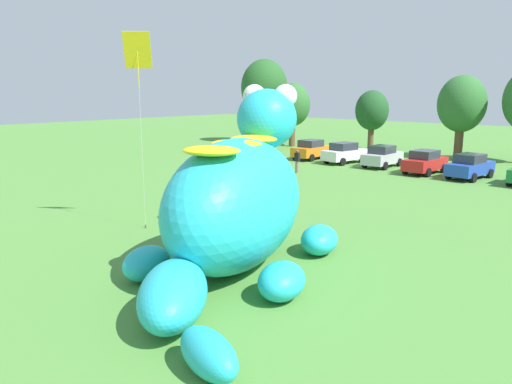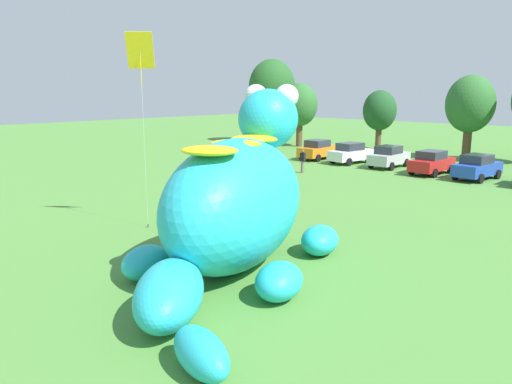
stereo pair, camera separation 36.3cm
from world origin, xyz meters
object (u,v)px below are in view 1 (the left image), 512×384
(car_white, at_px, (344,153))
(spectator_near_inflatable, at_px, (297,161))
(car_silver, at_px, (382,156))
(giant_inflatable_creature, at_px, (237,202))
(car_blue, at_px, (470,166))
(tethered_flying_kite, at_px, (137,53))
(spectator_by_cars, at_px, (282,177))
(car_orange, at_px, (311,150))
(car_red, at_px, (425,162))

(car_white, bearing_deg, spectator_near_inflatable, -89.72)
(car_silver, bearing_deg, giant_inflatable_creature, -73.81)
(giant_inflatable_creature, height_order, car_blue, giant_inflatable_creature)
(giant_inflatable_creature, distance_m, tethered_flying_kite, 8.15)
(spectator_by_cars, distance_m, tethered_flying_kite, 12.39)
(spectator_near_inflatable, bearing_deg, car_silver, 63.11)
(car_silver, bearing_deg, spectator_near_inflatable, -116.89)
(spectator_near_inflatable, bearing_deg, car_blue, 29.80)
(giant_inflatable_creature, bearing_deg, car_orange, 120.06)
(car_white, height_order, car_red, same)
(car_blue, bearing_deg, giant_inflatable_creature, -90.22)
(giant_inflatable_creature, distance_m, spectator_near_inflatable, 19.88)
(car_silver, xyz_separation_m, tethered_flying_kite, (0.59, -22.94, 6.57))
(spectator_near_inflatable, bearing_deg, spectator_by_cars, -60.58)
(car_orange, bearing_deg, car_red, -4.09)
(spectator_near_inflatable, height_order, tethered_flying_kite, tethered_flying_kite)
(giant_inflatable_creature, distance_m, car_silver, 24.65)
(car_white, xyz_separation_m, spectator_near_inflatable, (0.03, -6.56, -0.01))
(car_orange, distance_m, spectator_by_cars, 14.17)
(car_blue, bearing_deg, car_red, -179.88)
(car_white, relative_size, car_blue, 1.01)
(giant_inflatable_creature, bearing_deg, car_blue, 89.78)
(car_red, distance_m, spectator_near_inflatable, 9.28)
(car_red, bearing_deg, car_blue, 0.12)
(car_orange, height_order, spectator_near_inflatable, car_orange)
(giant_inflatable_creature, distance_m, car_orange, 27.36)
(car_white, xyz_separation_m, car_blue, (10.36, -0.65, 0.00))
(car_silver, bearing_deg, car_white, -178.41)
(car_red, xyz_separation_m, tethered_flying_kite, (-3.19, -22.19, 6.57))
(car_white, bearing_deg, tethered_flying_kite, -80.07)
(car_orange, bearing_deg, giant_inflatable_creature, -59.94)
(car_blue, xyz_separation_m, spectator_near_inflatable, (-10.32, -5.91, -0.01))
(giant_inflatable_creature, relative_size, car_orange, 2.58)
(giant_inflatable_creature, xyz_separation_m, car_red, (-3.08, 22.89, -1.40))
(car_orange, relative_size, tethered_flying_kite, 0.50)
(car_white, distance_m, spectator_by_cars, 12.80)
(spectator_near_inflatable, relative_size, tethered_flying_kite, 0.21)
(giant_inflatable_creature, xyz_separation_m, spectator_near_inflatable, (-10.24, 16.98, -1.41))
(giant_inflatable_creature, distance_m, car_white, 25.72)
(spectator_by_cars, bearing_deg, car_blue, 58.97)
(car_white, height_order, spectator_near_inflatable, car_white)
(car_red, xyz_separation_m, spectator_by_cars, (-3.88, -11.71, -0.01))
(car_blue, bearing_deg, car_orange, 176.88)
(giant_inflatable_creature, xyz_separation_m, car_white, (-10.27, 23.54, -1.40))
(tethered_flying_kite, bearing_deg, car_orange, 107.92)
(giant_inflatable_creature, distance_m, car_blue, 22.94)
(car_orange, bearing_deg, spectator_by_cars, -61.66)
(car_white, distance_m, car_red, 7.21)
(car_red, distance_m, car_blue, 3.17)
(car_red, bearing_deg, spectator_near_inflatable, -140.45)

